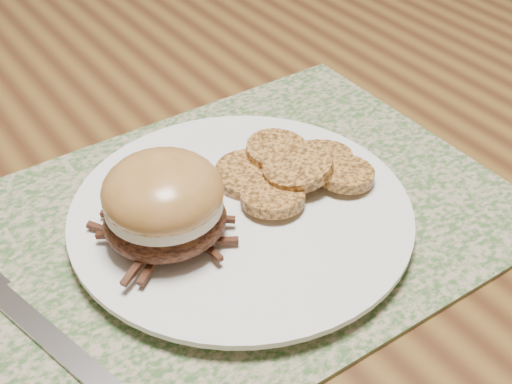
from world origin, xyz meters
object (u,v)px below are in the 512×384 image
dinner_plate (241,217)px  pork_sandwich (164,204)px  dining_table (118,245)px  fork (29,320)px

dinner_plate → pork_sandwich: bearing=176.5°
dining_table → dinner_plate: 0.16m
dining_table → pork_sandwich: bearing=-91.3°
dining_table → dinner_plate: (0.06, -0.12, 0.09)m
dinner_plate → pork_sandwich: pork_sandwich is taller
dinner_plate → pork_sandwich: 0.08m
dining_table → fork: (-0.12, -0.12, 0.09)m
dining_table → fork: fork is taller
dinner_plate → fork: (-0.18, -0.00, -0.01)m
dinner_plate → fork: 0.18m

